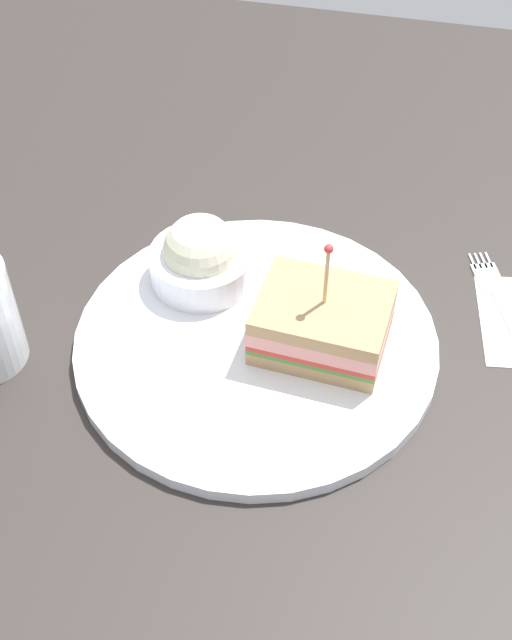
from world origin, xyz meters
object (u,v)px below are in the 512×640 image
at_px(sandwich_half_center, 323,323).
at_px(fork, 494,289).
at_px(coleslaw_bowl, 201,258).
at_px(plate, 256,342).

relative_size(sandwich_half_center, fork, 0.89).
bearing_deg(fork, coleslaw_bowl, -167.84).
relative_size(coleslaw_bowl, fork, 0.73).
relative_size(plate, coleslaw_bowl, 3.34).
xyz_separation_m(plate, sandwich_half_center, (0.05, 0.01, 0.03)).
height_order(plate, coleslaw_bowl, coleslaw_bowl).
distance_m(plate, fork, 0.21).
height_order(plate, sandwich_half_center, sandwich_half_center).
xyz_separation_m(sandwich_half_center, fork, (0.13, 0.10, -0.03)).
bearing_deg(coleslaw_bowl, sandwich_half_center, -24.18).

